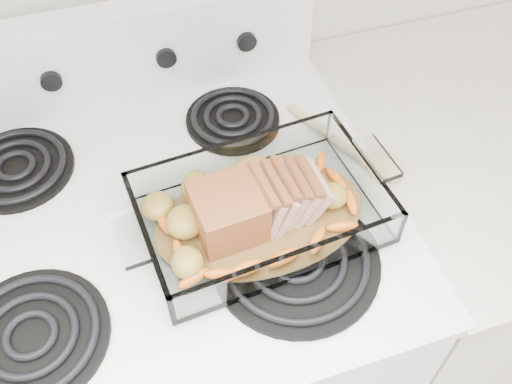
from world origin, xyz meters
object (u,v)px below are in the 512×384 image
object	(u,v)px
counter_right	(443,260)
pork_roast	(248,206)
baking_dish	(260,214)
electric_range	(178,337)

from	to	relation	value
counter_right	pork_roast	bearing A→B (deg)	-171.70
counter_right	baking_dish	distance (m)	0.71
counter_right	electric_range	bearing A→B (deg)	179.90
electric_range	baking_dish	world-z (taller)	electric_range
electric_range	baking_dish	xyz separation A→B (m)	(0.16, -0.08, 0.48)
electric_range	pork_roast	size ratio (longest dim) A/B	5.51
electric_range	pork_roast	xyz separation A→B (m)	(0.14, -0.08, 0.51)
electric_range	counter_right	distance (m)	0.67
counter_right	baking_dish	bearing A→B (deg)	-171.38
baking_dish	pork_roast	xyz separation A→B (m)	(-0.02, 0.00, 0.03)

